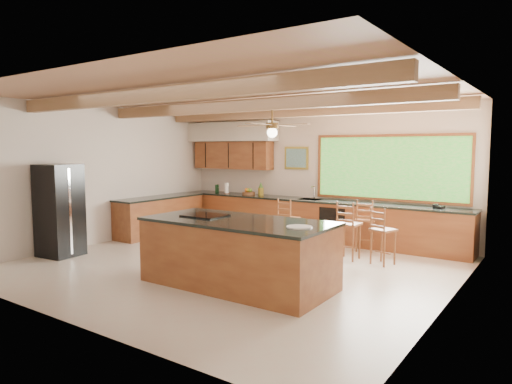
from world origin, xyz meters
The scene contains 9 objects.
ground centered at (0.00, 0.00, 0.00)m, with size 7.20×7.20×0.00m, color beige.
room_shell centered at (-0.17, 0.65, 2.21)m, with size 7.27×6.54×3.02m.
counter_run centered at (-0.82, 2.52, 0.46)m, with size 7.12×3.10×1.25m.
island centered at (0.78, -0.89, 0.51)m, with size 2.92×1.39×1.03m.
refrigerator centered at (-3.22, -1.30, 0.89)m, with size 0.76×0.74×1.78m.
bar_stool_a centered at (0.10, 1.70, 0.62)m, with size 0.38×0.38×1.05m.
bar_stool_b centered at (1.50, 2.39, 0.63)m, with size 0.46×0.46×1.06m.
bar_stool_c centered at (1.50, 1.54, 0.66)m, with size 0.40×0.40×1.11m.
bar_stool_d centered at (2.17, 1.54, 0.62)m, with size 0.47×0.47×1.04m.
Camera 1 is at (4.86, -6.32, 2.09)m, focal length 32.00 mm.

